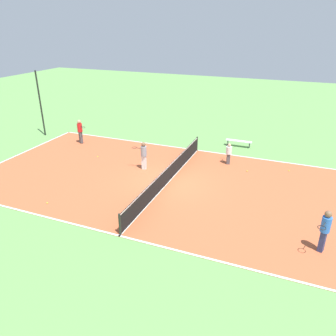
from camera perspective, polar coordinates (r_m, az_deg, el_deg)
name	(u,v)px	position (r m, az deg, el deg)	size (l,w,h in m)	color
ground_plane	(168,182)	(18.58, 0.00, -2.54)	(80.00, 80.00, 0.00)	#60934C
court_surface	(168,182)	(18.57, 0.00, -2.51)	(11.11, 22.29, 0.02)	#B75633
tennis_net	(168,174)	(18.34, 0.00, -1.03)	(10.91, 0.10, 1.02)	black
bench	(239,141)	(24.40, 12.22, 4.54)	(0.36, 1.87, 0.45)	silver
player_near_white	(229,152)	(21.04, 10.54, 2.68)	(0.99, 0.63, 1.37)	#4C4C51
player_near_blue	(325,228)	(14.11, 25.69, -9.43)	(0.99, 0.61, 1.83)	navy
player_baseline_gray	(144,154)	(19.89, -4.27, 2.50)	(0.39, 0.95, 1.74)	white
player_coach_red	(80,130)	(25.18, -15.08, 6.44)	(0.73, 0.98, 1.78)	#4C4C51
tennis_ball_right_alley	(98,157)	(22.52, -12.15, 1.97)	(0.07, 0.07, 0.07)	#CCE033
tennis_ball_far_baseline	(289,171)	(21.24, 20.30, -0.42)	(0.07, 0.07, 0.07)	#CCE033
tennis_ball_midcourt	(247,171)	(20.43, 13.61, -0.51)	(0.07, 0.07, 0.07)	#CCE033
tennis_ball_left_sideline	(47,203)	(17.51, -20.30, -5.74)	(0.07, 0.07, 0.07)	#CCE033
fence_post_back_right	(40,104)	(27.67, -21.33, 10.35)	(0.12, 0.12, 5.05)	black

